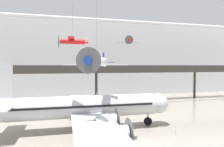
# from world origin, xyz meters

# --- Properties ---
(ground_plane) EXTENTS (260.00, 260.00, 0.00)m
(ground_plane) POSITION_xyz_m (0.00, 0.00, 0.00)
(ground_plane) COLOR gray
(hangar_back_wall) EXTENTS (140.00, 3.00, 23.29)m
(hangar_back_wall) POSITION_xyz_m (0.00, 40.27, 11.65)
(hangar_back_wall) COLOR silver
(hangar_back_wall) RESTS_ON ground
(mezzanine_walkway) EXTENTS (110.00, 3.20, 9.77)m
(mezzanine_walkway) POSITION_xyz_m (0.00, 28.52, 8.12)
(mezzanine_walkway) COLOR #38332D
(mezzanine_walkway) RESTS_ON ground
(ceiling_truss_beam) EXTENTS (120.00, 0.60, 0.60)m
(ceiling_truss_beam) POSITION_xyz_m (0.00, 22.80, 20.21)
(ceiling_truss_beam) COLOR silver
(airliner_silver_main) EXTENTS (28.37, 32.10, 9.80)m
(airliner_silver_main) POSITION_xyz_m (-6.11, 7.21, 3.46)
(airliner_silver_main) COLOR silver
(airliner_silver_main) RESTS_ON ground
(suspended_plane_silver_racer) EXTENTS (6.69, 5.52, 4.35)m
(suspended_plane_silver_racer) POSITION_xyz_m (9.54, 31.57, 16.45)
(suspended_plane_silver_racer) COLOR silver
(suspended_plane_red_highwing) EXTENTS (5.22, 6.42, 7.26)m
(suspended_plane_red_highwing) POSITION_xyz_m (-7.11, 12.53, 13.87)
(suspended_plane_red_highwing) COLOR red
(suspended_plane_white_twin) EXTENTS (8.38, 7.46, 10.98)m
(suspended_plane_white_twin) POSITION_xyz_m (-4.55, 3.44, 10.11)
(suspended_plane_white_twin) COLOR silver
(stanchion_barrier) EXTENTS (0.36, 0.36, 1.08)m
(stanchion_barrier) POSITION_xyz_m (5.80, 1.06, 0.33)
(stanchion_barrier) COLOR #B2B5BA
(stanchion_barrier) RESTS_ON ground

